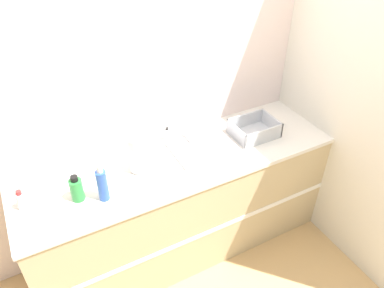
# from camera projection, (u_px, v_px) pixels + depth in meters

# --- Properties ---
(ground_plane) EXTENTS (12.00, 12.00, 0.00)m
(ground_plane) POSITION_uv_depth(u_px,v_px,m) (200.00, 272.00, 2.92)
(ground_plane) COLOR tan
(wall_back) EXTENTS (4.66, 0.06, 2.60)m
(wall_back) POSITION_uv_depth(u_px,v_px,m) (156.00, 87.00, 2.63)
(wall_back) COLOR silver
(wall_back) RESTS_ON ground_plane
(wall_right) EXTENTS (0.06, 2.65, 2.60)m
(wall_right) POSITION_uv_depth(u_px,v_px,m) (316.00, 73.00, 2.82)
(wall_right) COLOR beige
(wall_right) RESTS_ON ground_plane
(counter_cabinet) EXTENTS (2.28, 0.67, 0.91)m
(counter_cabinet) POSITION_uv_depth(u_px,v_px,m) (181.00, 205.00, 2.88)
(counter_cabinet) COLOR tan
(counter_cabinet) RESTS_ON ground_plane
(sink) EXTENTS (0.45, 0.35, 0.22)m
(sink) POSITION_uv_depth(u_px,v_px,m) (202.00, 145.00, 2.71)
(sink) COLOR silver
(sink) RESTS_ON counter_cabinet
(paper_towel_roll) EXTENTS (0.12, 0.12, 0.27)m
(paper_towel_roll) POSITION_uv_depth(u_px,v_px,m) (138.00, 154.00, 2.43)
(paper_towel_roll) COLOR #4C4C51
(paper_towel_roll) RESTS_ON counter_cabinet
(dish_rack) EXTENTS (0.33, 0.26, 0.12)m
(dish_rack) POSITION_uv_depth(u_px,v_px,m) (254.00, 130.00, 2.82)
(dish_rack) COLOR #B7BABF
(dish_rack) RESTS_ON counter_cabinet
(bottle_green) EXTENTS (0.08, 0.08, 0.18)m
(bottle_green) POSITION_uv_depth(u_px,v_px,m) (77.00, 189.00, 2.25)
(bottle_green) COLOR #2D8C3D
(bottle_green) RESTS_ON counter_cabinet
(bottle_white_spray) EXTENTS (0.06, 0.06, 0.14)m
(bottle_white_spray) POSITION_uv_depth(u_px,v_px,m) (22.00, 201.00, 2.19)
(bottle_white_spray) COLOR white
(bottle_white_spray) RESTS_ON counter_cabinet
(bottle_blue) EXTENTS (0.06, 0.06, 0.26)m
(bottle_blue) POSITION_uv_depth(u_px,v_px,m) (102.00, 185.00, 2.23)
(bottle_blue) COLOR #2D56B7
(bottle_blue) RESTS_ON counter_cabinet
(soap_dispenser) EXTENTS (0.05, 0.05, 0.11)m
(soap_dispenser) POSITION_uv_depth(u_px,v_px,m) (167.00, 135.00, 2.76)
(soap_dispenser) COLOR silver
(soap_dispenser) RESTS_ON counter_cabinet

